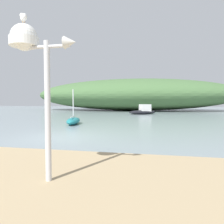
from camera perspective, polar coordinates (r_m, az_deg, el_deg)
ground_plane at (r=11.28m, az=-13.72°, el=-6.49°), size 120.00×120.00×0.00m
distant_hill at (r=41.83m, az=5.83°, el=4.61°), size 39.36×14.93×6.10m
mast_structure at (r=4.79m, az=-21.04°, el=15.35°), size 1.41×0.59×3.20m
seagull_on_radar at (r=5.06m, az=-22.64°, el=22.42°), size 0.31×0.29×0.25m
motorboat_outer_mooring at (r=29.82m, az=8.38°, el=0.32°), size 4.13×3.16×1.38m
sailboat_inner_mooring at (r=17.06m, az=-10.31°, el=-2.32°), size 1.49×3.05×2.76m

